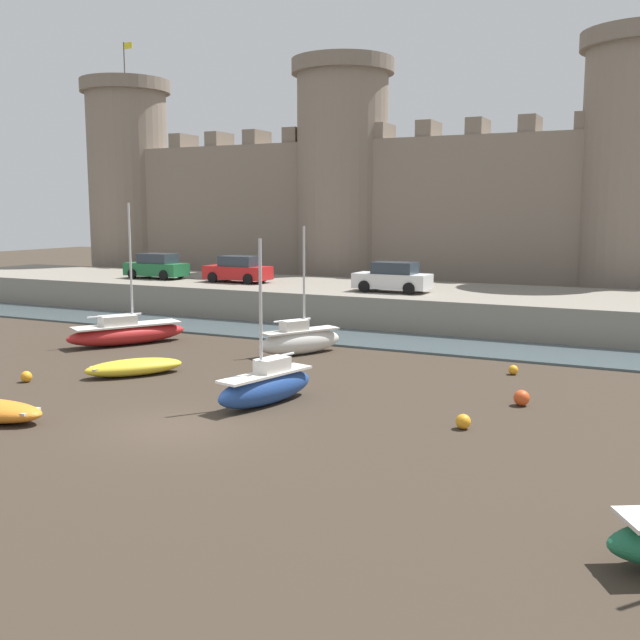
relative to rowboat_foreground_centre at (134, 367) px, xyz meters
The scene contains 15 objects.
ground_plane 7.34m from the rowboat_foreground_centre, 40.91° to the right, with size 160.00×160.00×0.00m, color #382D23.
water_channel 12.32m from the rowboat_foreground_centre, 63.25° to the left, with size 80.00×4.50×0.10m, color #47565B.
quay_road 19.08m from the rowboat_foreground_centre, 73.11° to the left, with size 70.46×10.00×1.76m, color gray.
castle 29.46m from the rowboat_foreground_centre, 78.84° to the left, with size 65.70×7.24×19.60m.
rowboat_foreground_centre is the anchor object (origin of this frame).
sailboat_near_channel_left 6.75m from the rowboat_foreground_centre, 12.65° to the right, with size 1.92×4.16×5.27m.
sailboat_foreground_right 6.79m from the rowboat_foreground_centre, 132.69° to the left, with size 4.06×5.53×6.47m.
sailboat_midflat_centre 7.39m from the rowboat_foreground_centre, 60.33° to the left, with size 2.85×4.04×5.47m.
mooring_buoy_near_shore 3.79m from the rowboat_foreground_centre, 136.80° to the right, with size 0.40×0.40×0.40m, color orange.
mooring_buoy_mid_mud 14.06m from the rowboat_foreground_centre, ahead, with size 0.51×0.51×0.51m, color #E04C1E.
mooring_buoy_off_centre 13.03m from the rowboat_foreground_centre, ahead, with size 0.43×0.43×0.43m, color orange.
mooring_buoy_near_channel 14.26m from the rowboat_foreground_centre, 26.58° to the left, with size 0.36×0.36×0.36m, color orange.
car_quay_west 16.93m from the rowboat_foreground_centre, 75.58° to the left, with size 4.12×1.91×1.62m.
car_quay_east 18.47m from the rowboat_foreground_centre, 109.95° to the left, with size 4.12×1.91×1.62m.
car_quay_centre_east 21.28m from the rowboat_foreground_centre, 125.88° to the left, with size 4.12×1.91×1.62m.
Camera 1 is at (12.78, -16.79, 6.13)m, focal length 42.00 mm.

